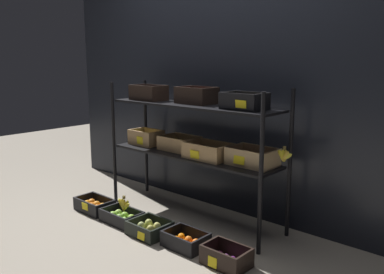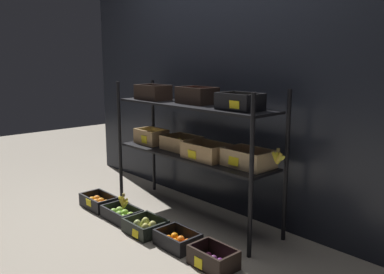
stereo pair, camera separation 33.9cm
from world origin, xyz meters
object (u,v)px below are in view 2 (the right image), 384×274
Objects in this scene: crate_ground_apple_green at (122,215)px; banana_bunch_loose at (123,202)px; display_rack at (195,132)px; crate_ground_tangerine at (178,241)px; crate_ground_plum at (213,260)px; crate_ground_orange at (99,202)px; crate_ground_pear at (145,227)px.

crate_ground_apple_green is 2.12× the size of banana_bunch_loose.
display_rack is 5.58× the size of crate_ground_tangerine.
crate_ground_apple_green is 1.09m from crate_ground_plum.
crate_ground_orange is at bearing -178.58° from crate_ground_tangerine.
banana_bunch_loose is at bearing -179.16° from crate_ground_plum.
banana_bunch_loose is (-0.32, 0.00, 0.12)m from crate_ground_pear.
crate_ground_apple_green is at bearing 174.10° from banana_bunch_loose.
crate_ground_apple_green is (0.39, 0.00, -0.00)m from crate_ground_orange.
display_rack reaches higher than crate_ground_pear.
crate_ground_tangerine is at bearing -54.95° from display_rack.
crate_ground_apple_green is 0.13m from banana_bunch_loose.
display_rack reaches higher than crate_ground_orange.
crate_ground_plum reaches higher than crate_ground_apple_green.
crate_ground_pear is 0.74m from crate_ground_plum.
display_rack is 4.92× the size of crate_ground_apple_green.
banana_bunch_loose reaches higher than crate_ground_pear.
crate_ground_tangerine is 0.38m from crate_ground_plum.
crate_ground_orange is (-0.77, -0.50, -0.71)m from display_rack.
crate_ground_apple_green is at bearing 0.10° from crate_ground_orange.
banana_bunch_loose is at bearing -123.58° from display_rack.
crate_ground_plum is (1.48, 0.01, 0.00)m from crate_ground_orange.
display_rack is 4.95× the size of crate_ground_orange.
display_rack is at bearing 87.96° from crate_ground_pear.
crate_ground_pear is at bearing -1.31° from crate_ground_apple_green.
crate_ground_orange is 0.99× the size of crate_ground_apple_green.
crate_ground_pear reaches higher than crate_ground_apple_green.
display_rack reaches higher than crate_ground_plum.
crate_ground_apple_green is (-0.37, -0.50, -0.71)m from display_rack.
crate_ground_pear is (0.35, -0.01, 0.00)m from crate_ground_apple_green.
crate_ground_pear is at bearing -0.57° from crate_ground_orange.
crate_ground_orange is 2.10× the size of banana_bunch_loose.
crate_ground_apple_green is at bearing -177.85° from crate_ground_tangerine.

